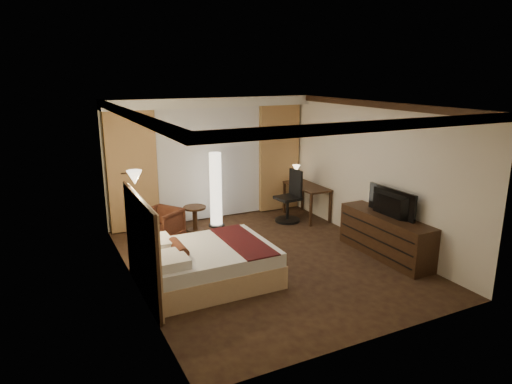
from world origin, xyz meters
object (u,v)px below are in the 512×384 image
armchair (161,223)px  desk (306,202)px  office_chair (288,196)px  floor_lamp (216,190)px  television (387,198)px  bed (208,264)px  side_table (195,219)px  dresser (385,236)px

armchair → desk: 3.30m
armchair → office_chair: (2.78, -0.14, 0.23)m
floor_lamp → television: size_ratio=1.44×
bed → floor_lamp: floor_lamp is taller
floor_lamp → office_chair: size_ratio=1.40×
bed → floor_lamp: 2.75m
side_table → floor_lamp: bearing=10.1°
desk → dresser: (0.05, -2.52, 0.01)m
floor_lamp → desk: size_ratio=1.30×
desk → dresser: 2.52m
armchair → dresser: size_ratio=0.35×
side_table → floor_lamp: size_ratio=0.32×
armchair → side_table: size_ratio=1.32×
bed → television: television is taller
side_table → office_chair: 2.08m
bed → television: bearing=-7.8°
television → floor_lamp: bearing=35.0°
armchair → desk: size_ratio=0.56×
side_table → office_chair: size_ratio=0.45×
floor_lamp → television: (2.06, -2.89, 0.28)m
dresser → television: (-0.03, 0.00, 0.70)m
armchair → office_chair: office_chair is taller
side_table → dresser: (2.60, -2.80, 0.12)m
side_table → television: (2.57, -2.80, 0.83)m
bed → side_table: bearing=75.8°
dresser → bed: bearing=172.3°
office_chair → dresser: office_chair is taller
bed → office_chair: office_chair is taller
floor_lamp → office_chair: 1.59m
office_chair → dresser: 2.54m
desk → office_chair: (-0.52, -0.05, 0.20)m
side_table → television: television is taller
floor_lamp → office_chair: floor_lamp is taller
desk → office_chair: office_chair is taller
bed → desk: (3.15, 2.09, 0.08)m
desk → television: bearing=-89.5°
bed → armchair: armchair is taller
dresser → desk: bearing=91.1°
floor_lamp → desk: (2.04, -0.37, -0.43)m
office_chair → dresser: (0.57, -2.47, -0.19)m
television → side_table: bearing=42.1°
office_chair → floor_lamp: bearing=159.0°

